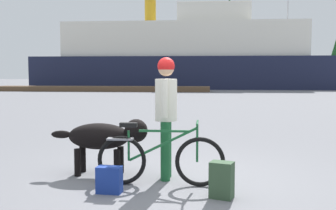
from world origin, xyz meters
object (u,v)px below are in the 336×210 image
backpack (222,180)px  ferry_boat (186,57)px  sailboat_moored (286,81)px  dog (105,137)px  person_cyclist (166,105)px  bicycle (159,159)px  handbag_pannier (109,180)px

backpack → ferry_boat: 35.33m
sailboat_moored → dog: bearing=-104.7°
ferry_boat → sailboat_moored: (10.67, 4.83, -2.46)m
person_cyclist → dog: 1.09m
dog → sailboat_moored: sailboat_moored is taller
bicycle → handbag_pannier: 0.76m
bicycle → sailboat_moored: 40.59m
backpack → handbag_pannier: size_ratio=1.31×
dog → sailboat_moored: size_ratio=0.16×
bicycle → ferry_boat: (-1.35, 34.67, 2.62)m
ferry_boat → bicycle: bearing=-87.8°
person_cyclist → ferry_boat: 34.38m
dog → handbag_pannier: dog is taller
handbag_pannier → ferry_boat: ferry_boat is taller
bicycle → backpack: bearing=-30.0°
backpack → ferry_boat: (-2.18, 35.15, 2.77)m
dog → handbag_pannier: size_ratio=4.30×
bicycle → ferry_boat: size_ratio=0.06×
handbag_pannier → sailboat_moored: (9.93, 39.91, 0.36)m
bicycle → person_cyclist: (0.06, 0.37, 0.71)m
dog → handbag_pannier: bearing=-72.9°
backpack → sailboat_moored: 40.88m
backpack → handbag_pannier: 1.45m
backpack → ferry_boat: size_ratio=0.02×
bicycle → ferry_boat: ferry_boat is taller
bicycle → sailboat_moored: (9.32, 39.50, 0.16)m
bicycle → dog: (-0.90, 0.53, 0.21)m
backpack → sailboat_moored: size_ratio=0.05×
person_cyclist → handbag_pannier: size_ratio=5.11×
backpack → handbag_pannier: backpack is taller
dog → handbag_pannier: (0.29, -0.93, -0.41)m
dog → backpack: dog is taller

